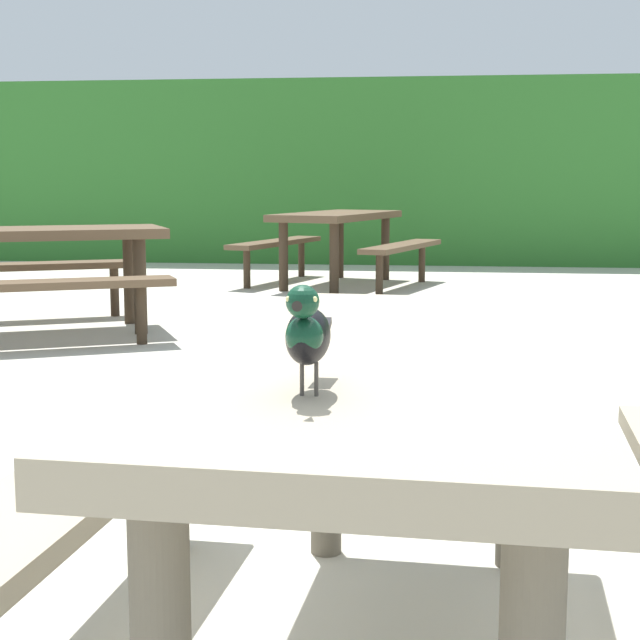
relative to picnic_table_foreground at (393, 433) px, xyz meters
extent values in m
plane|color=beige|center=(-0.12, 0.30, -0.56)|extent=(60.00, 60.00, 0.00)
cube|color=#2D6B28|center=(-0.12, 10.95, 0.60)|extent=(28.00, 1.39, 2.32)
cube|color=gray|center=(0.00, 0.00, 0.15)|extent=(0.86, 1.84, 0.07)
cylinder|color=#635B4C|center=(-0.23, 0.72, -0.22)|extent=(0.09, 0.09, 0.67)
cylinder|color=#635B4C|center=(0.30, 0.69, -0.22)|extent=(0.09, 0.09, 0.67)
cube|color=gray|center=(-0.70, 0.04, -0.14)|extent=(0.37, 1.72, 0.05)
cylinder|color=#635B4C|center=(-0.66, 0.68, -0.36)|extent=(0.07, 0.07, 0.39)
ellipsoid|color=black|center=(-0.11, -0.48, 0.28)|extent=(0.07, 0.15, 0.09)
ellipsoid|color=#0F3823|center=(-0.11, -0.52, 0.29)|extent=(0.06, 0.07, 0.06)
sphere|color=#0F3823|center=(-0.11, -0.54, 0.34)|extent=(0.05, 0.05, 0.05)
sphere|color=#EAE08C|center=(-0.09, -0.55, 0.35)|extent=(0.01, 0.01, 0.01)
sphere|color=#EAE08C|center=(-0.13, -0.55, 0.35)|extent=(0.01, 0.01, 0.01)
cone|color=black|center=(-0.11, -0.58, 0.34)|extent=(0.02, 0.03, 0.02)
cube|color=black|center=(-0.11, -0.36, 0.27)|extent=(0.04, 0.10, 0.04)
cylinder|color=#47423D|center=(-0.10, -0.48, 0.21)|extent=(0.01, 0.01, 0.05)
cylinder|color=#47423D|center=(-0.13, -0.48, 0.21)|extent=(0.01, 0.01, 0.05)
cube|color=brown|center=(-2.75, 4.51, 0.15)|extent=(1.95, 1.47, 0.07)
cylinder|color=#382B1D|center=(-2.00, 4.58, -0.22)|extent=(0.09, 0.09, 0.67)
cylinder|color=#382B1D|center=(-2.24, 5.05, -0.22)|extent=(0.09, 0.09, 0.67)
cube|color=brown|center=(-2.44, 3.88, -0.14)|extent=(1.66, 1.00, 0.05)
cylinder|color=#382B1D|center=(-1.87, 4.16, -0.36)|extent=(0.07, 0.07, 0.39)
cube|color=brown|center=(-3.06, 5.14, -0.14)|extent=(1.66, 1.00, 0.05)
cylinder|color=#382B1D|center=(-2.48, 5.42, -0.36)|extent=(0.07, 0.07, 0.39)
cube|color=brown|center=(-0.98, 7.89, 0.15)|extent=(1.24, 1.94, 0.07)
cylinder|color=#382B1D|center=(-0.52, 8.49, -0.22)|extent=(0.09, 0.09, 0.67)
cylinder|color=#382B1D|center=(-1.03, 8.64, -0.22)|extent=(0.09, 0.09, 0.67)
cylinder|color=#382B1D|center=(-0.92, 7.14, -0.22)|extent=(0.09, 0.09, 0.67)
cylinder|color=#382B1D|center=(-1.43, 7.30, -0.22)|extent=(0.09, 0.09, 0.67)
cube|color=brown|center=(-0.31, 7.69, -0.14)|extent=(0.76, 1.72, 0.05)
cylinder|color=#382B1D|center=(-0.12, 8.31, -0.36)|extent=(0.07, 0.07, 0.39)
cylinder|color=#382B1D|center=(-0.49, 7.08, -0.36)|extent=(0.07, 0.07, 0.39)
cube|color=brown|center=(-1.65, 8.09, -0.14)|extent=(0.76, 1.72, 0.05)
cylinder|color=#382B1D|center=(-1.46, 8.71, -0.36)|extent=(0.07, 0.07, 0.39)
cylinder|color=#382B1D|center=(-1.83, 7.48, -0.36)|extent=(0.07, 0.07, 0.39)
camera|label=1|loc=(0.10, -2.00, 0.53)|focal=54.85mm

